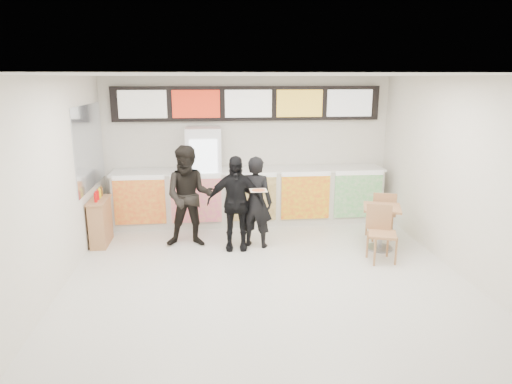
{
  "coord_description": "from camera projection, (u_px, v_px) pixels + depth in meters",
  "views": [
    {
      "loc": [
        -0.83,
        -6.06,
        2.97
      ],
      "look_at": [
        -0.07,
        1.2,
        1.13
      ],
      "focal_mm": 32.0,
      "sensor_mm": 36.0,
      "label": 1
    }
  ],
  "objects": [
    {
      "name": "floor",
      "position": [
        269.0,
        287.0,
        6.65
      ],
      "size": [
        7.0,
        7.0,
        0.0
      ],
      "primitive_type": "plane",
      "color": "beige",
      "rests_on": "ground"
    },
    {
      "name": "ceiling",
      "position": [
        271.0,
        75.0,
        5.92
      ],
      "size": [
        7.0,
        7.0,
        0.0
      ],
      "primitive_type": "plane",
      "rotation": [
        3.14,
        0.0,
        0.0
      ],
      "color": "white",
      "rests_on": "wall_back"
    },
    {
      "name": "wall_back",
      "position": [
        248.0,
        149.0,
        9.66
      ],
      "size": [
        6.0,
        0.0,
        6.0
      ],
      "primitive_type": "plane",
      "rotation": [
        1.57,
        0.0,
        0.0
      ],
      "color": "silver",
      "rests_on": "floor"
    },
    {
      "name": "wall_left",
      "position": [
        44.0,
        193.0,
        5.98
      ],
      "size": [
        0.0,
        7.0,
        7.0
      ],
      "primitive_type": "plane",
      "rotation": [
        1.57,
        0.0,
        1.57
      ],
      "color": "silver",
      "rests_on": "floor"
    },
    {
      "name": "wall_right",
      "position": [
        475.0,
        182.0,
        6.59
      ],
      "size": [
        0.0,
        7.0,
        7.0
      ],
      "primitive_type": "plane",
      "rotation": [
        1.57,
        0.0,
        -1.57
      ],
      "color": "silver",
      "rests_on": "floor"
    },
    {
      "name": "service_counter",
      "position": [
        250.0,
        196.0,
        9.5
      ],
      "size": [
        5.56,
        0.77,
        1.14
      ],
      "color": "silver",
      "rests_on": "floor"
    },
    {
      "name": "menu_board",
      "position": [
        248.0,
        103.0,
        9.35
      ],
      "size": [
        5.5,
        0.14,
        0.7
      ],
      "color": "black",
      "rests_on": "wall_back"
    },
    {
      "name": "drinks_fridge",
      "position": [
        204.0,
        177.0,
        9.31
      ],
      "size": [
        0.7,
        0.67,
        2.0
      ],
      "color": "white",
      "rests_on": "floor"
    },
    {
      "name": "mirror_panel",
      "position": [
        89.0,
        146.0,
        8.29
      ],
      "size": [
        0.01,
        2.0,
        1.5
      ],
      "primitive_type": "cube",
      "color": "#B2B7BF",
      "rests_on": "wall_left"
    },
    {
      "name": "customer_main",
      "position": [
        256.0,
        202.0,
        8.08
      ],
      "size": [
        0.71,
        0.6,
        1.65
      ],
      "primitive_type": "imported",
      "rotation": [
        0.0,
        0.0,
        2.74
      ],
      "color": "black",
      "rests_on": "floor"
    },
    {
      "name": "customer_left",
      "position": [
        189.0,
        197.0,
        8.1
      ],
      "size": [
        0.92,
        0.74,
        1.83
      ],
      "primitive_type": "imported",
      "rotation": [
        0.0,
        0.0,
        -0.06
      ],
      "color": "black",
      "rests_on": "floor"
    },
    {
      "name": "customer_mid",
      "position": [
        235.0,
        203.0,
        7.96
      ],
      "size": [
        1.01,
        0.48,
        1.68
      ],
      "primitive_type": "imported",
      "rotation": [
        0.0,
        0.0,
        -0.07
      ],
      "color": "black",
      "rests_on": "floor"
    },
    {
      "name": "pizza_slice",
      "position": [
        258.0,
        190.0,
        7.56
      ],
      "size": [
        0.36,
        0.36,
        0.02
      ],
      "color": "beige",
      "rests_on": "customer_main"
    },
    {
      "name": "cafe_table",
      "position": [
        381.0,
        220.0,
        8.0
      ],
      "size": [
        0.92,
        1.65,
        0.93
      ],
      "rotation": [
        0.0,
        0.0,
        -0.33
      ],
      "color": "#A6784C",
      "rests_on": "floor"
    },
    {
      "name": "condiment_ledge",
      "position": [
        101.0,
        221.0,
        8.27
      ],
      "size": [
        0.31,
        0.76,
        1.01
      ],
      "color": "#A6784C",
      "rests_on": "floor"
    }
  ]
}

